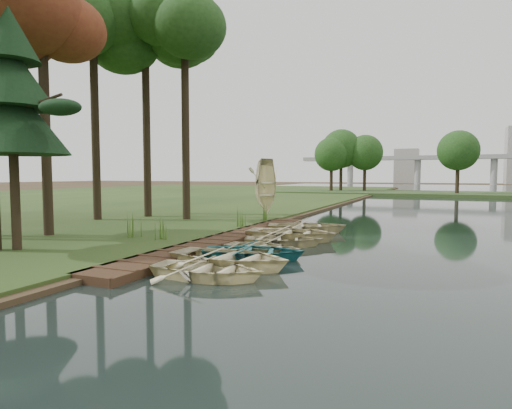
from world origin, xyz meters
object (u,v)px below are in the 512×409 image
at_px(rowboat_2, 254,250).
at_px(pine_tree, 11,96).
at_px(rowboat_1, 230,255).
at_px(stored_rowboat, 266,209).
at_px(rowboat_0, 208,267).
at_px(boardwalk, 228,240).

relative_size(rowboat_2, pine_tree, 0.41).
height_order(rowboat_1, rowboat_2, rowboat_1).
bearing_deg(rowboat_1, stored_rowboat, 21.47).
bearing_deg(rowboat_2, pine_tree, 92.47).
bearing_deg(rowboat_1, rowboat_2, -4.24).
bearing_deg(rowboat_0, rowboat_2, -5.35).
distance_m(rowboat_1, rowboat_2, 1.43).
relative_size(rowboat_0, rowboat_2, 0.96).
relative_size(boardwalk, pine_tree, 1.89).
bearing_deg(boardwalk, rowboat_1, -61.91).
xyz_separation_m(rowboat_0, rowboat_1, (-0.06, 1.50, 0.07)).
xyz_separation_m(rowboat_2, pine_tree, (-8.03, -2.76, 5.31)).
bearing_deg(rowboat_2, rowboat_1, 155.88).
relative_size(rowboat_0, pine_tree, 0.39).
distance_m(rowboat_1, stored_rowboat, 15.38).
xyz_separation_m(rowboat_0, stored_rowboat, (-4.83, 16.12, 0.29)).
xyz_separation_m(rowboat_0, pine_tree, (-7.90, 0.16, 5.32)).
bearing_deg(rowboat_0, stored_rowboat, 13.87).
xyz_separation_m(rowboat_1, rowboat_2, (0.19, 1.41, -0.05)).
distance_m(rowboat_2, pine_tree, 10.01).
bearing_deg(rowboat_1, pine_tree, 103.12).
height_order(boardwalk, rowboat_0, rowboat_0).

